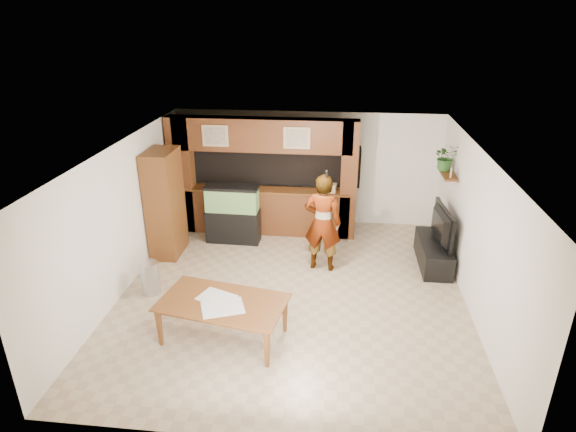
# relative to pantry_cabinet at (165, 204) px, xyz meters

# --- Properties ---
(floor) EXTENTS (6.50, 6.50, 0.00)m
(floor) POSITION_rel_pantry_cabinet_xyz_m (2.70, -1.27, -1.09)
(floor) COLOR tan
(floor) RESTS_ON ground
(ceiling) EXTENTS (6.50, 6.50, 0.00)m
(ceiling) POSITION_rel_pantry_cabinet_xyz_m (2.70, -1.27, 1.51)
(ceiling) COLOR white
(ceiling) RESTS_ON wall_back
(wall_back) EXTENTS (6.00, 0.00, 6.00)m
(wall_back) POSITION_rel_pantry_cabinet_xyz_m (2.70, 1.98, 0.21)
(wall_back) COLOR white
(wall_back) RESTS_ON floor
(wall_left) EXTENTS (0.00, 6.50, 6.50)m
(wall_left) POSITION_rel_pantry_cabinet_xyz_m (-0.30, -1.27, 0.21)
(wall_left) COLOR white
(wall_left) RESTS_ON floor
(wall_right) EXTENTS (0.00, 6.50, 6.50)m
(wall_right) POSITION_rel_pantry_cabinet_xyz_m (5.70, -1.27, 0.21)
(wall_right) COLOR white
(wall_right) RESTS_ON floor
(partition) EXTENTS (4.20, 0.99, 2.60)m
(partition) POSITION_rel_pantry_cabinet_xyz_m (1.75, 1.36, 0.22)
(partition) COLOR brown
(partition) RESTS_ON floor
(wall_clock) EXTENTS (0.05, 0.25, 0.25)m
(wall_clock) POSITION_rel_pantry_cabinet_xyz_m (-0.27, -0.27, 0.81)
(wall_clock) COLOR black
(wall_clock) RESTS_ON wall_left
(wall_shelf) EXTENTS (0.25, 0.90, 0.04)m
(wall_shelf) POSITION_rel_pantry_cabinet_xyz_m (5.55, 0.68, 0.61)
(wall_shelf) COLOR brown
(wall_shelf) RESTS_ON wall_right
(pantry_cabinet) EXTENTS (0.54, 0.89, 2.18)m
(pantry_cabinet) POSITION_rel_pantry_cabinet_xyz_m (0.00, 0.00, 0.00)
(pantry_cabinet) COLOR brown
(pantry_cabinet) RESTS_ON floor
(trash_can) EXTENTS (0.33, 0.33, 0.60)m
(trash_can) POSITION_rel_pantry_cabinet_xyz_m (0.19, -1.55, -0.79)
(trash_can) COLOR #B2B2B7
(trash_can) RESTS_ON floor
(aquarium) EXTENTS (1.14, 0.43, 1.27)m
(aquarium) POSITION_rel_pantry_cabinet_xyz_m (1.21, 0.68, -0.47)
(aquarium) COLOR black
(aquarium) RESTS_ON floor
(tv_stand) EXTENTS (0.54, 1.46, 0.49)m
(tv_stand) POSITION_rel_pantry_cabinet_xyz_m (5.35, 0.07, -0.84)
(tv_stand) COLOR black
(tv_stand) RESTS_ON floor
(television) EXTENTS (0.26, 1.25, 0.71)m
(television) POSITION_rel_pantry_cabinet_xyz_m (5.35, 0.07, -0.24)
(television) COLOR black
(television) RESTS_ON tv_stand
(photo_frame) EXTENTS (0.05, 0.15, 0.19)m
(photo_frame) POSITION_rel_pantry_cabinet_xyz_m (5.55, 0.40, 0.73)
(photo_frame) COLOR tan
(photo_frame) RESTS_ON wall_shelf
(potted_plant) EXTENTS (0.56, 0.52, 0.53)m
(potted_plant) POSITION_rel_pantry_cabinet_xyz_m (5.52, 0.83, 0.90)
(potted_plant) COLOR #2A5A24
(potted_plant) RESTS_ON wall_shelf
(person) EXTENTS (0.76, 0.55, 1.93)m
(person) POSITION_rel_pantry_cabinet_xyz_m (3.17, -0.32, -0.13)
(person) COLOR #91744F
(person) RESTS_ON floor
(microphone) EXTENTS (0.04, 0.11, 0.17)m
(microphone) POSITION_rel_pantry_cabinet_xyz_m (3.22, -0.48, 0.88)
(microphone) COLOR black
(microphone) RESTS_ON person
(dining_table) EXTENTS (2.03, 1.37, 0.66)m
(dining_table) POSITION_rel_pantry_cabinet_xyz_m (1.78, -2.71, -0.76)
(dining_table) COLOR brown
(dining_table) RESTS_ON floor
(newspaper_a) EXTENTS (0.72, 0.63, 0.01)m
(newspaper_a) POSITION_rel_pantry_cabinet_xyz_m (1.83, -2.84, -0.43)
(newspaper_a) COLOR silver
(newspaper_a) RESTS_ON dining_table
(newspaper_b) EXTENTS (0.65, 0.57, 0.01)m
(newspaper_b) POSITION_rel_pantry_cabinet_xyz_m (1.68, -2.59, -0.43)
(newspaper_b) COLOR silver
(newspaper_b) RESTS_ON dining_table
(counter_box) EXTENTS (0.31, 0.24, 0.19)m
(counter_box) POSITION_rel_pantry_cabinet_xyz_m (3.26, 1.18, 0.04)
(counter_box) COLOR tan
(counter_box) RESTS_ON partition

